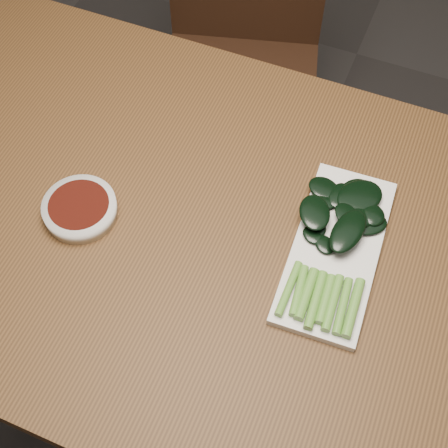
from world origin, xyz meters
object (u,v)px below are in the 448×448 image
at_px(sauce_bowl, 80,209).
at_px(gai_lan, 339,237).
at_px(serving_plate, 336,250).
at_px(chair_far, 241,53).
at_px(table, 217,251).

distance_m(sauce_bowl, gai_lan, 0.43).
bearing_deg(serving_plate, sauce_bowl, -167.55).
distance_m(chair_far, gai_lan, 0.80).
relative_size(table, gai_lan, 4.54).
bearing_deg(sauce_bowl, gai_lan, 14.43).
relative_size(table, sauce_bowl, 11.36).
bearing_deg(serving_plate, table, -169.83).
relative_size(sauce_bowl, gai_lan, 0.40).
xyz_separation_m(sauce_bowl, gai_lan, (0.42, 0.11, 0.01)).
bearing_deg(table, sauce_bowl, -165.58).
bearing_deg(table, serving_plate, 10.17).
distance_m(sauce_bowl, serving_plate, 0.43).
height_order(table, serving_plate, serving_plate).
height_order(table, sauce_bowl, sauce_bowl).
bearing_deg(table, chair_far, 107.69).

